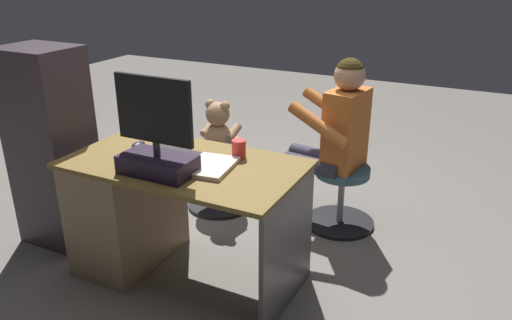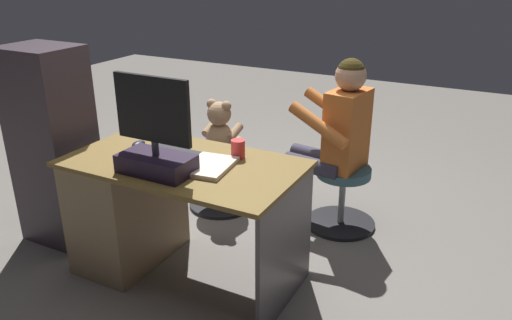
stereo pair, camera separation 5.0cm
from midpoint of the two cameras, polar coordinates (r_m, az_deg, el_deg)
ground_plane at (r=3.38m, az=-3.74°, el=-9.01°), size 10.00×10.00×0.00m
desk at (r=3.06m, az=-13.42°, el=-4.97°), size 1.28×0.71×0.72m
monitor at (r=2.56m, az=-11.74°, el=1.50°), size 0.43×0.21×0.50m
keyboard at (r=2.81m, az=-9.21°, el=0.60°), size 0.42×0.14×0.02m
computer_mouse at (r=2.98m, az=-13.64°, el=1.67°), size 0.06×0.10×0.04m
cup at (r=2.74m, az=-2.48°, el=1.26°), size 0.08×0.08×0.10m
tv_remote at (r=2.82m, az=-14.37°, el=0.26°), size 0.12×0.15×0.02m
notebook_binder at (r=2.63m, az=-5.71°, el=-0.73°), size 0.26×0.33×0.02m
office_chair_teddy at (r=3.72m, az=-4.53°, el=-1.86°), size 0.48×0.48×0.43m
teddy_bear at (r=3.60m, az=-4.60°, el=3.59°), size 0.27×0.27×0.38m
visitor_chair at (r=3.50m, az=9.22°, el=-3.73°), size 0.48×0.48×0.43m
person at (r=3.34m, az=8.24°, el=3.30°), size 0.58×0.53×1.16m
equipment_rack at (r=3.40m, az=-22.48°, el=1.23°), size 0.44×0.36×1.26m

